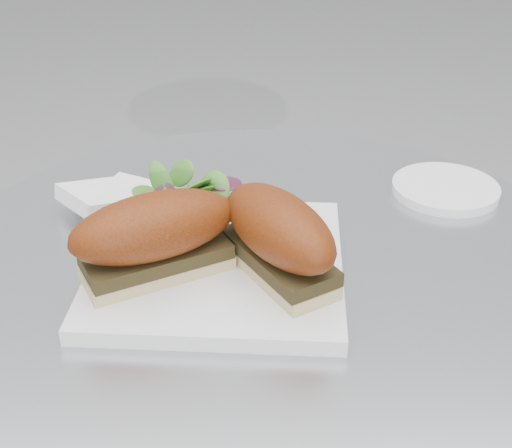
{
  "coord_description": "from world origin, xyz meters",
  "views": [
    {
      "loc": [
        -0.03,
        -0.6,
        1.12
      ],
      "look_at": [
        -0.01,
        0.02,
        0.77
      ],
      "focal_mm": 50.0,
      "sensor_mm": 36.0,
      "label": 1
    }
  ],
  "objects_px": {
    "sandwich_left": "(155,235)",
    "sandwich_right": "(279,235)",
    "plate": "(218,265)",
    "saucer": "(445,189)"
  },
  "relations": [
    {
      "from": "sandwich_left",
      "to": "sandwich_right",
      "type": "bearing_deg",
      "value": -27.87
    },
    {
      "from": "plate",
      "to": "sandwich_left",
      "type": "xyz_separation_m",
      "value": [
        -0.06,
        -0.02,
        0.05
      ]
    },
    {
      "from": "sandwich_left",
      "to": "saucer",
      "type": "xyz_separation_m",
      "value": [
        0.33,
        0.18,
        -0.05
      ]
    },
    {
      "from": "plate",
      "to": "saucer",
      "type": "relative_size",
      "value": 1.92
    },
    {
      "from": "plate",
      "to": "sandwich_right",
      "type": "xyz_separation_m",
      "value": [
        0.06,
        -0.03,
        0.05
      ]
    },
    {
      "from": "plate",
      "to": "sandwich_left",
      "type": "distance_m",
      "value": 0.08
    },
    {
      "from": "sandwich_right",
      "to": "saucer",
      "type": "distance_m",
      "value": 0.29
    },
    {
      "from": "sandwich_left",
      "to": "sandwich_right",
      "type": "xyz_separation_m",
      "value": [
        0.11,
        -0.0,
        -0.0
      ]
    },
    {
      "from": "sandwich_left",
      "to": "saucer",
      "type": "distance_m",
      "value": 0.38
    },
    {
      "from": "sandwich_left",
      "to": "sandwich_right",
      "type": "distance_m",
      "value": 0.11
    }
  ]
}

